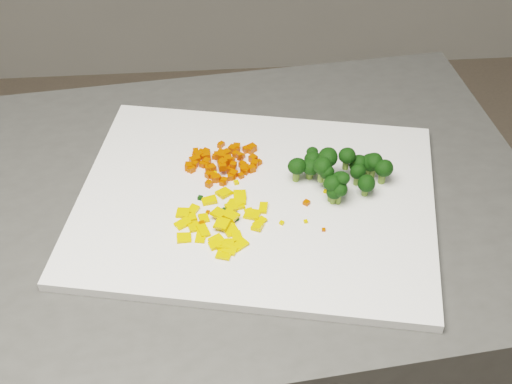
{
  "coord_description": "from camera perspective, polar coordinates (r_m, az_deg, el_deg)",
  "views": [
    {
      "loc": [
        -0.27,
        -0.49,
        1.58
      ],
      "look_at": [
        -0.21,
        0.23,
        0.92
      ],
      "focal_mm": 50.0,
      "sensor_mm": 36.0,
      "label": 1
    }
  ],
  "objects": [
    {
      "name": "broccoli_floret_13",
      "position": [
        0.97,
        6.68,
        0.82
      ],
      "size": [
        0.03,
        0.03,
        0.03
      ],
      "primitive_type": null,
      "color": "black",
      "rests_on": "broccoli_pile"
    },
    {
      "name": "pepper_chunk_26",
      "position": [
        0.93,
        -4.23,
        -3.13
      ],
      "size": [
        0.02,
        0.02,
        0.01
      ],
      "primitive_type": "cube",
      "rotation": [
        0.14,
        -0.06,
        1.9
      ],
      "color": "#FFB60D",
      "rests_on": "pepper_pile"
    },
    {
      "name": "carrot_cube_15",
      "position": [
        1.02,
        -1.01,
        1.82
      ],
      "size": [
        0.01,
        0.01,
        0.01
      ],
      "primitive_type": "cube",
      "rotation": [
        0.0,
        0.0,
        3.07
      ],
      "color": "#CB3702",
      "rests_on": "carrot_pile"
    },
    {
      "name": "pepper_chunk_2",
      "position": [
        0.95,
        -5.24,
        -2.04
      ],
      "size": [
        0.02,
        0.02,
        0.0
      ],
      "primitive_type": "cube",
      "rotation": [
        -0.01,
        -0.08,
        0.22
      ],
      "color": "#FFB60D",
      "rests_on": "pepper_pile"
    },
    {
      "name": "carrot_cube_43",
      "position": [
        1.02,
        -1.82,
        2.16
      ],
      "size": [
        0.01,
        0.01,
        0.01
      ],
      "primitive_type": "cube",
      "rotation": [
        0.0,
        0.0,
        1.23
      ],
      "color": "#CB3702",
      "rests_on": "carrot_pile"
    },
    {
      "name": "carrot_cube_59",
      "position": [
        1.06,
        -0.32,
        3.55
      ],
      "size": [
        0.01,
        0.01,
        0.01
      ],
      "primitive_type": "cube",
      "rotation": [
        0.0,
        0.0,
        2.14
      ],
      "color": "#CB3702",
      "rests_on": "carrot_pile"
    },
    {
      "name": "stray_bit_9",
      "position": [
        0.99,
        5.57,
        0.06
      ],
      "size": [
        0.01,
        0.01,
        0.0
      ],
      "primitive_type": "cube",
      "rotation": [
        0.0,
        0.0,
        2.74
      ],
      "color": "#FFB60D",
      "rests_on": "cutting_board"
    },
    {
      "name": "carrot_cube_42",
      "position": [
        1.0,
        -2.55,
        0.89
      ],
      "size": [
        0.01,
        0.01,
        0.01
      ],
      "primitive_type": "cube",
      "rotation": [
        0.0,
        0.0,
        1.23
      ],
      "color": "#CB3702",
      "rests_on": "carrot_pile"
    },
    {
      "name": "carrot_cube_37",
      "position": [
        1.05,
        -3.18,
        3.01
      ],
      "size": [
        0.01,
        0.01,
        0.01
      ],
      "primitive_type": "cube",
      "rotation": [
        0.0,
        0.0,
        1.5
      ],
      "color": "#CB3702",
      "rests_on": "carrot_pile"
    },
    {
      "name": "carrot_cube_34",
      "position": [
        1.01,
        -3.29,
        1.1
      ],
      "size": [
        0.01,
        0.01,
        0.01
      ],
      "primitive_type": "cube",
      "rotation": [
        0.0,
        0.0,
        1.65
      ],
      "color": "#CB3702",
      "rests_on": "carrot_pile"
    },
    {
      "name": "pepper_chunk_13",
      "position": [
        0.92,
        -3.3,
        -4.24
      ],
      "size": [
        0.02,
        0.02,
        0.01
      ],
      "primitive_type": "cube",
      "rotation": [
        -0.12,
        0.05,
        1.88
      ],
      "color": "#FFB60D",
      "rests_on": "pepper_pile"
    },
    {
      "name": "carrot_cube_49",
      "position": [
        1.04,
        -3.33,
        2.83
      ],
      "size": [
        0.01,
        0.01,
        0.01
      ],
      "primitive_type": "cube",
      "rotation": [
        0.0,
        0.0,
        1.38
      ],
      "color": "#CB3702",
      "rests_on": "carrot_pile"
    },
    {
      "name": "carrot_cube_11",
      "position": [
        1.03,
        -2.74,
        2.87
      ],
      "size": [
        0.01,
        0.01,
        0.01
      ],
      "primitive_type": "cube",
      "rotation": [
        0.0,
        0.0,
        2.84
      ],
      "color": "#CB3702",
      "rests_on": "carrot_pile"
    },
    {
      "name": "carrot_cube_9",
      "position": [
        1.03,
        -2.21,
        2.63
      ],
      "size": [
        0.01,
        0.01,
        0.01
      ],
      "primitive_type": "cube",
      "rotation": [
        0.0,
        0.0,
        0.49
      ],
      "color": "#CB3702",
      "rests_on": "carrot_pile"
    },
    {
      "name": "carrot_cube_44",
      "position": [
        1.03,
        -2.12,
        2.29
      ],
      "size": [
        0.01,
        0.01,
        0.01
      ],
      "primitive_type": "cube",
      "rotation": [
        0.0,
        0.0,
        1.55
      ],
      "color": "#CB3702",
      "rests_on": "carrot_pile"
    },
    {
      "name": "broccoli_floret_17",
      "position": [
        1.0,
        3.24,
        1.74
      ],
      "size": [
        0.04,
        0.04,
        0.04
      ],
      "primitive_type": null,
      "color": "black",
      "rests_on": "broccoli_pile"
    },
    {
      "name": "carrot_cube_21",
      "position": [
        1.04,
        -1.13,
        2.89
      ],
      "size": [
        0.01,
        0.01,
        0.01
      ],
      "primitive_type": "cube",
      "rotation": [
        0.0,
        0.0,
        0.93
      ],
      "color": "#CB3702",
      "rests_on": "carrot_pile"
    },
    {
      "name": "carrot_cube_12",
      "position": [
        1.06,
        -4.85,
        3.25
      ],
      "size": [
        0.01,
        0.01,
        0.01
      ],
      "primitive_type": "cube",
      "rotation": [
        0.0,
        0.0,
        1.63
      ],
      "color": "#CB3702",
      "rests_on": "carrot_pile"
    },
    {
      "name": "carrot_cube_18",
      "position": [
        1.02,
        -0.85,
        1.69
      ],
      "size": [
        0.01,
        0.01,
        0.01
      ],
      "primitive_type": "cube",
      "rotation": [
        0.0,
        0.0,
        2.59
      ],
      "color": "#CB3702",
      "rests_on": "carrot_pile"
    },
    {
      "name": "carrot_cube_61",
      "position": [
        1.05,
        -4.77,
        3.05
      ],
      "size": [
        0.01,
        0.01,
        0.01
      ],
      "primitive_type": "cube",
      "rotation": [
        0.0,
        0.0,
        0.75
      ],
      "color": "#CB3702",
      "rests_on": "carrot_pile"
    },
    {
      "name": "carrot_cube_19",
      "position": [
        1.05,
        -4.21,
        2.86
      ],
      "size": [
        0.01,
        0.01,
        0.01
      ],
      "primitive_type": "cube",
      "rotation": [
        0.0,
        0.0,
        0.51
      ],
      "color": "#CB3702",
      "rests_on": "carrot_pile"
    },
    {
      "name": "carrot_cube_0",
      "position": [
        1.02,
        -1.03,
        1.94
      ],
      "size": [
        0.01,
        0.01,
        0.01
      ],
      "primitive_type": "cube",
      "rotation": [
        0.0,
        0.0,
        0.3
      ],
      "color": "#CB3702",
      "rests_on": "carrot_pile"
    },
    {
      "name": "carrot_cube_4",
      "position": [
        1.04,
        -2.84,
        3.18
      ],
      "size": [
        0.01,
        0.01,
        0.01
      ],
      "primitive_type": "cube",
      "rotation": [
        0.0,
        0.0,
        1.24
      ],
      "color": "#CB3702",
      "rests_on": "carrot_pile"
    },
    {
      "name": "stray_bit_12",
      "position": [
        0.98,
        -4.48,
        -0.47
      ],
      "size": [
        0.01,
        0.01,
        0.0
      ],
      "primitive_type": "cube",
      "rotation": [
        0.0,
        0.0,
        2.77
      ],
      "color": "black",
      "rests_on": "cutting_board"
    },
    {
      "name": "broccoli_floret_9",
      "position": [
        1.03,
        4.47,
        2.87
      ],
      "size": [
        0.02,
        0.02,
        0.03
      ],
      "primitive_type": null,
      "color": "black",
      "rests_on": "broccoli_pile"
    },
    {
      "name": "stray_bit_3",
      "position": [
        1.02,
        -3.31,
        1.51
      ],
      "size": [
        0.01,
        0.01,
        0.0
      ],
      "primitive_type": "cube",
      "rotation": [
        0.0,
        0.0,
        2.56
      ],
      "color": "#FFB60D",
      "rests_on": "cutting_board"
    },
    {
      "name": "stray_bit_5",
      "position": [
        0.94,
        2.08,
        -2.48
      ],
      "size": [
        0.01,
        0.01,
        0.0
      ],
      "primitive_type": "cube",
      "rotation": [
        0.0,
        0.0,
        0.93
      ],
      "color": "#FFB60D",
      "rests_on": "cutting_board"
    },
    {
      "name": "stray_bit_4",
      "position": [
        1.0,
        -1.6,
        0.77
      ],
      "size": [
        0.01,
        0.01,
        0.0
      ],
      "primitive_type": "cube",
      "rotation": [
        0.0,
        0.0,
        0.29
      ],
      "color": "#FFB60D",
      "rests_on": "cutting_board"
    },
    {
      "name": "stray_bit_11",
      "position": [
        0.95,
        4.0,
        -2.36
      ],
      "size": [
        0.01,
        0.01,
        0.0
      ],
      "primitive_type": "cube",
      "rotation": [
        0.0,
        0.0,
        1.75
      ],
      "color": "#FFB60D",
      "rests_on": "cutting_board"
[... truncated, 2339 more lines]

